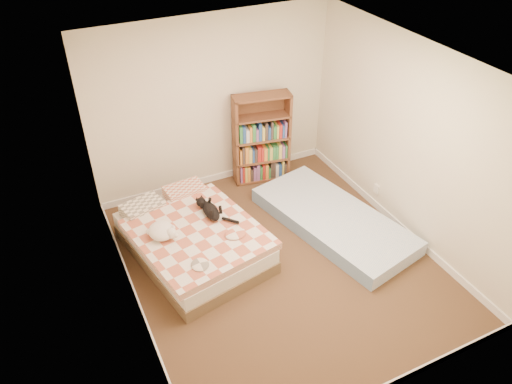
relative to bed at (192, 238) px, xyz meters
name	(u,v)px	position (x,y,z in m)	size (l,w,h in m)	color
room	(282,181)	(0.89, -0.62, 0.97)	(3.51, 4.01, 2.51)	#462B1E
bed	(192,238)	(0.00, 0.00, 0.00)	(1.63, 2.06, 0.50)	brown
bookshelf	(261,148)	(1.51, 1.14, 0.29)	(0.87, 0.42, 1.37)	#512C1B
floor_mattress	(333,220)	(1.86, -0.34, -0.12)	(1.01, 2.24, 0.20)	#7CA3D0
black_cat	(210,209)	(0.29, 0.09, 0.29)	(0.28, 0.67, 0.15)	black
white_dog	(162,231)	(-0.37, -0.08, 0.30)	(0.34, 0.36, 0.16)	white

